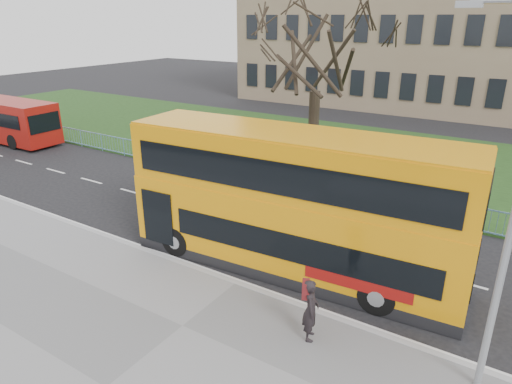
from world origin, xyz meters
TOP-DOWN VIEW (x-y plane):
  - ground at (0.00, 0.00)m, footprint 120.00×120.00m
  - kerb at (0.00, -1.55)m, footprint 80.00×0.20m
  - grass_verge at (0.00, 14.30)m, footprint 80.00×15.40m
  - guard_railing at (0.00, 6.60)m, footprint 40.00×0.12m
  - bare_tree at (-3.00, 10.00)m, footprint 7.17×7.17m
  - civic_building at (-5.00, 35.00)m, footprint 30.00×15.00m
  - yellow_bus at (0.92, 0.39)m, footprint 11.20×3.36m
  - pedestrian at (3.13, -2.70)m, footprint 0.63×0.74m
  - street_lamp at (7.00, -2.12)m, footprint 1.73×0.19m

SIDE VIEW (x-z plane):
  - ground at x=0.00m, z-range 0.00..0.00m
  - grass_verge at x=0.00m, z-range 0.00..0.08m
  - kerb at x=0.00m, z-range 0.00..0.14m
  - guard_railing at x=0.00m, z-range 0.00..1.10m
  - pedestrian at x=3.13m, z-range 0.12..1.84m
  - yellow_bus at x=0.92m, z-range 0.17..4.80m
  - street_lamp at x=7.00m, z-range 0.51..8.70m
  - bare_tree at x=-3.00m, z-range 0.08..10.33m
  - civic_building at x=-5.00m, z-range 0.00..14.00m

